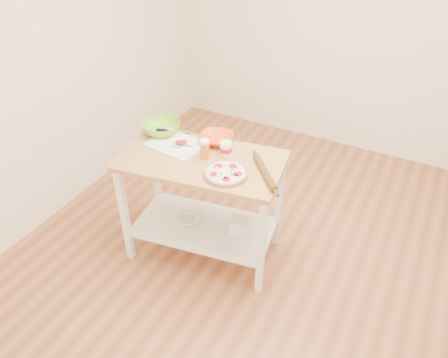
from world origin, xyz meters
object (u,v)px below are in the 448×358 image
pizza (226,173)px  orange_bowl (216,139)px  prep_island (203,187)px  beer_pint (205,149)px  spatula (182,146)px  knife (169,130)px  green_bowl (161,128)px  shelf_glass_bowl (189,219)px  shelf_bin (239,225)px  cutting_board (176,144)px  rolling_pin (265,172)px  yogurt_tub (226,149)px

pizza → orange_bowl: size_ratio=1.18×
prep_island → beer_pint: size_ratio=8.74×
prep_island → spatula: spatula is taller
pizza → orange_bowl: bearing=127.0°
pizza → knife: (-0.66, 0.30, 0.00)m
green_bowl → shelf_glass_bowl: (0.33, -0.19, -0.66)m
prep_island → green_bowl: 0.57m
pizza → shelf_bin: pizza is taller
prep_island → shelf_bin: (0.28, 0.07, -0.32)m
cutting_board → shelf_bin: size_ratio=3.43×
pizza → shelf_bin: (0.03, 0.17, -0.59)m
green_bowl → shelf_bin: bearing=-8.0°
prep_island → cutting_board: size_ratio=2.86×
green_bowl → rolling_pin: size_ratio=0.73×
pizza → yogurt_tub: 0.25m
pizza → knife: size_ratio=1.14×
pizza → rolling_pin: rolling_pin is taller
spatula → shelf_bin: bearing=-13.9°
prep_island → orange_bowl: orange_bowl is taller
knife → shelf_bin: bearing=-28.8°
shelf_bin → spatula: bearing=-178.4°
knife → green_bowl: size_ratio=0.88×
pizza → cutting_board: (-0.51, 0.18, -0.01)m
shelf_bin → pizza: bearing=-99.8°
green_bowl → beer_pint: 0.50m
green_bowl → knife: bearing=37.2°
shelf_bin → cutting_board: bearing=178.9°
orange_bowl → rolling_pin: orange_bowl is taller
pizza → beer_pint: bearing=152.4°
shelf_bin → yogurt_tub: bearing=160.2°
orange_bowl → shelf_bin: orange_bowl is taller
pizza → knife: 0.73m
green_bowl → spatula: bearing=-24.4°
pizza → cutting_board: pizza is taller
spatula → green_bowl: size_ratio=0.49×
knife → green_bowl: 0.06m
green_bowl → rolling_pin: 0.95m
orange_bowl → beer_pint: beer_pint is taller
beer_pint → rolling_pin: beer_pint is taller
spatula → yogurt_tub: (0.33, 0.06, 0.04)m
shelf_glass_bowl → cutting_board: bearing=145.8°
pizza → spatula: (-0.45, 0.16, -0.00)m
cutting_board → shelf_bin: bearing=6.4°
knife → green_bowl: (-0.04, -0.03, 0.03)m
pizza → spatula: 0.48m
pizza → shelf_glass_bowl: bearing=167.5°
prep_island → yogurt_tub: bearing=42.1°
knife → beer_pint: bearing=-40.6°
prep_island → knife: size_ratio=4.79×
orange_bowl → beer_pint: (0.03, -0.23, 0.04)m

